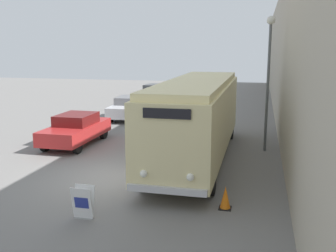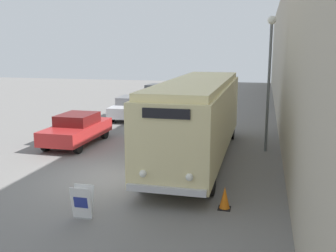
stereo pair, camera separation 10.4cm
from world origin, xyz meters
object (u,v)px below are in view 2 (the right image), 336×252
(sign_board, at_px, (82,203))
(traffic_cone, at_px, (225,198))
(parked_car_far, at_px, (158,94))
(parked_car_distant, at_px, (177,87))
(streetlamp, at_px, (270,64))
(vintage_bus, at_px, (198,115))
(parked_car_mid, at_px, (132,107))
(parked_car_near, at_px, (77,129))

(sign_board, height_order, traffic_cone, sign_board)
(parked_car_far, relative_size, parked_car_distant, 0.92)
(streetlamp, relative_size, parked_car_distant, 1.24)
(vintage_bus, xyz_separation_m, sign_board, (-2.07, -6.41, -1.41))
(streetlamp, relative_size, parked_car_mid, 1.28)
(parked_car_far, height_order, traffic_cone, parked_car_far)
(vintage_bus, xyz_separation_m, parked_car_mid, (-5.72, 8.36, -1.12))
(streetlamp, distance_m, parked_car_near, 9.31)
(parked_car_distant, relative_size, traffic_cone, 7.01)
(sign_board, bearing_deg, vintage_bus, 72.08)
(sign_board, relative_size, parked_car_distant, 0.19)
(parked_car_near, height_order, traffic_cone, parked_car_near)
(sign_board, height_order, parked_car_far, parked_car_far)
(parked_car_mid, distance_m, traffic_cone, 15.15)
(vintage_bus, height_order, parked_car_distant, vintage_bus)
(parked_car_near, xyz_separation_m, parked_car_far, (-0.01, 14.59, 0.02))
(streetlamp, height_order, parked_car_mid, streetlamp)
(parked_car_far, bearing_deg, parked_car_distant, 92.78)
(parked_car_near, bearing_deg, parked_car_distant, 89.48)
(sign_board, xyz_separation_m, parked_car_distant, (-3.61, 28.13, 0.27))
(streetlamp, xyz_separation_m, parked_car_mid, (-8.47, 6.38, -3.12))
(vintage_bus, bearing_deg, streetlamp, 35.84)
(parked_car_mid, bearing_deg, parked_car_far, 89.10)
(sign_board, height_order, parked_car_distant, parked_car_distant)
(streetlamp, height_order, parked_car_distant, streetlamp)
(vintage_bus, bearing_deg, parked_car_distant, 104.66)
(sign_board, relative_size, parked_car_near, 0.21)
(vintage_bus, distance_m, traffic_cone, 5.36)
(streetlamp, relative_size, parked_car_near, 1.35)
(parked_car_far, height_order, parked_car_distant, parked_car_far)
(parked_car_distant, bearing_deg, traffic_cone, -80.28)
(parked_car_far, bearing_deg, streetlamp, -51.75)
(sign_board, relative_size, parked_car_mid, 0.20)
(sign_board, distance_m, traffic_cone, 3.99)
(vintage_bus, bearing_deg, parked_car_mid, 124.37)
(parked_car_near, bearing_deg, streetlamp, 5.91)
(parked_car_mid, relative_size, parked_car_distant, 0.97)
(parked_car_near, relative_size, parked_car_far, 1.00)
(parked_car_far, relative_size, traffic_cone, 6.42)
(sign_board, relative_size, streetlamp, 0.16)
(parked_car_near, height_order, parked_car_distant, parked_car_near)
(parked_car_near, xyz_separation_m, parked_car_mid, (0.26, 7.23, -0.02))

